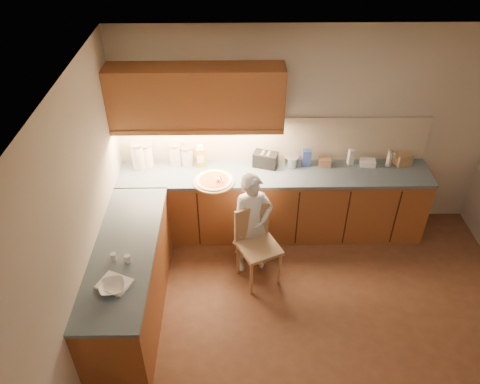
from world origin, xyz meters
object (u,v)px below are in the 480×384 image
at_px(child, 252,224).
at_px(oil_jug, 201,157).
at_px(toaster, 265,160).
at_px(pizza_on_board, 214,181).
at_px(wooden_chair, 256,240).

xyz_separation_m(child, oil_jug, (-0.60, 0.79, 0.40)).
bearing_deg(oil_jug, toaster, -0.85).
bearing_deg(oil_jug, pizza_on_board, -64.18).
bearing_deg(toaster, wooden_chair, -80.35).
distance_m(oil_jug, toaster, 0.79).
relative_size(child, wooden_chair, 1.40).
xyz_separation_m(child, wooden_chair, (0.04, -0.15, -0.11)).
relative_size(pizza_on_board, oil_jug, 1.65).
bearing_deg(child, toaster, 60.22).
bearing_deg(pizza_on_board, toaster, 28.80).
height_order(pizza_on_board, child, child).
height_order(wooden_chair, toaster, toaster).
height_order(pizza_on_board, toaster, pizza_on_board).
bearing_deg(pizza_on_board, oil_jug, 115.82).
relative_size(pizza_on_board, toaster, 1.49).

